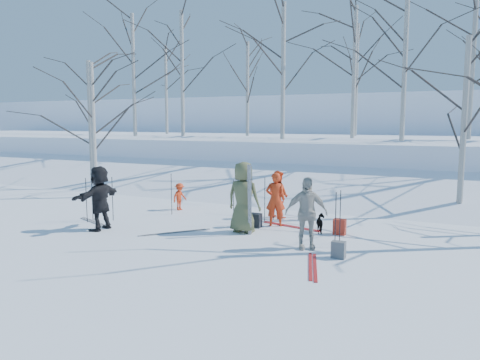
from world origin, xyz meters
The scene contains 41 objects.
ground centered at (0.00, 0.00, 0.00)m, with size 120.00×120.00×0.00m, color white.
snow_ramp centered at (0.00, 7.00, 0.15)m, with size 70.00×9.50×1.40m, color white.
snow_plateau centered at (0.00, 17.00, 1.00)m, with size 70.00×18.00×2.20m, color white.
far_hill centered at (0.00, 38.00, 2.00)m, with size 90.00×30.00×6.00m, color white.
skier_olive_center centered at (0.58, 0.53, 0.97)m, with size 0.95×0.62×1.94m, color #4E5332.
skier_red_north centered at (1.06, 1.66, 0.78)m, with size 0.57×0.37×1.56m, color red.
skier_redor_behind centered at (0.70, 2.78, 0.74)m, with size 0.72×0.56×1.49m, color red.
skier_red_seated centered at (-2.78, 2.47, 0.46)m, with size 0.60×0.34×0.93m, color red.
skier_cream_east centered at (2.63, -0.28, 0.86)m, with size 1.01×0.42×1.72m, color beige.
skier_grey_west centered at (-3.13, -0.97, 0.90)m, with size 1.67×0.53×1.80m, color black.
dog centered at (2.51, 1.43, 0.25)m, with size 0.27×0.60×0.51m, color black.
upright_ski_left centered at (0.86, 0.31, 0.95)m, with size 0.07×0.02×1.90m, color silver.
upright_ski_right centered at (0.89, 0.31, 0.95)m, with size 0.07×0.02×1.90m, color silver.
ski_pair_a centered at (-3.91, -0.37, 0.01)m, with size 1.84×0.89×0.02m, color silver, non-canonical shape.
ski_pair_b centered at (1.51, 1.76, 0.01)m, with size 1.89×0.65×0.02m, color #A61718, non-canonical shape.
ski_pair_c centered at (-1.06, -0.35, 0.01)m, with size 1.35×1.60×0.02m, color silver, non-canonical shape.
ski_pair_d centered at (3.22, -1.57, 0.01)m, with size 0.78×1.87×0.02m, color #A61718, non-canonical shape.
ski_pole_a centered at (0.70, 2.42, 0.67)m, with size 0.02×0.02×1.34m, color black.
ski_pole_b centered at (-0.05, 1.18, 0.67)m, with size 0.02×0.02×1.34m, color black.
ski_pole_c centered at (3.22, 0.17, 0.67)m, with size 0.02×0.02×1.34m, color black.
ski_pole_d centered at (-4.22, -0.14, 0.67)m, with size 0.02×0.02×1.34m, color black.
ski_pole_e centered at (-3.67, 0.15, 0.67)m, with size 0.02×0.02×1.34m, color black.
ski_pole_f centered at (3.24, 0.53, 0.67)m, with size 0.02×0.02×1.34m, color black.
ski_pole_g centered at (0.54, 2.11, 0.67)m, with size 0.02×0.02×1.34m, color black.
ski_pole_h centered at (-4.19, -0.40, 0.67)m, with size 0.02×0.02×1.34m, color black.
ski_pole_i centered at (-2.59, 1.72, 0.67)m, with size 0.02×0.02×1.34m, color black.
backpack_red centered at (3.01, 1.45, 0.21)m, with size 0.32×0.22×0.42m, color #A62919.
backpack_grey centered at (3.54, -0.72, 0.19)m, with size 0.30×0.20×0.38m, color #4F5356.
backpack_dark centered at (0.62, 1.23, 0.20)m, with size 0.34×0.24×0.40m, color black.
birch_plateau_a centered at (-5.25, 13.00, 4.77)m, with size 4.20×4.20×5.14m, color silver, non-canonical shape.
birch_plateau_b centered at (5.89, 12.87, 5.68)m, with size 5.48×5.48×6.96m, color silver, non-canonical shape.
birch_plateau_d centered at (-8.46, 11.38, 5.60)m, with size 5.36×5.36×6.80m, color silver, non-canonical shape.
birch_plateau_f centered at (-10.62, 9.90, 5.47)m, with size 5.18×5.18×6.55m, color silver, non-canonical shape.
birch_plateau_g centered at (0.82, 12.13, 5.31)m, with size 4.96×4.96×6.23m, color silver, non-canonical shape.
birch_plateau_h centered at (-11.60, 14.28, 4.99)m, with size 4.51×4.51×5.58m, color silver, non-canonical shape.
birch_plateau_j centered at (0.11, 15.81, 5.26)m, with size 4.89×4.89×6.13m, color silver, non-canonical shape.
birch_plateau_k centered at (3.41, 9.86, 5.26)m, with size 4.88×4.88×6.12m, color silver, non-canonical shape.
birch_plateau_l centered at (-1.77, 9.46, 5.24)m, with size 4.86×4.86×6.09m, color silver, non-canonical shape.
birch_edge_a centered at (-7.28, 3.23, 2.64)m, with size 4.30×4.30×5.28m, color silver, non-canonical shape.
birch_edge_d centered at (-9.22, 5.09, 2.83)m, with size 4.57×4.57×5.67m, color silver, non-canonical shape.
birch_edge_e centered at (5.80, 5.56, 2.81)m, with size 4.54×4.54×5.63m, color silver, non-canonical shape.
Camera 1 is at (6.06, -10.72, 3.02)m, focal length 35.00 mm.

